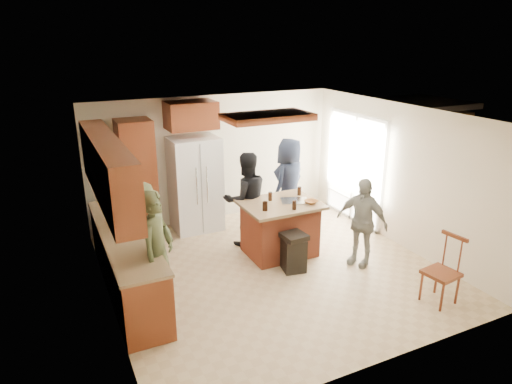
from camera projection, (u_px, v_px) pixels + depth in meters
name	position (u px, v px, depth m)	size (l,w,h in m)	color
room_shell	(411.00, 162.00, 10.27)	(8.00, 5.20, 5.00)	tan
person_front_left	(157.00, 255.00, 5.93)	(0.64, 0.47, 1.76)	#3B4226
person_behind_left	(246.00, 199.00, 8.01)	(0.82, 0.51, 1.70)	black
person_behind_right	(289.00, 182.00, 8.85)	(0.85, 0.55, 1.74)	#181F31
person_side_right	(362.00, 222.00, 7.33)	(0.87, 0.44, 1.48)	gray
person_counter	(142.00, 230.00, 6.94)	(0.99, 0.46, 1.54)	#3A4327
left_cabinetry	(120.00, 231.00, 6.47)	(0.64, 3.00, 2.30)	maroon
back_wall_units	(152.00, 164.00, 8.24)	(1.80, 0.60, 2.45)	maroon
refrigerator	(195.00, 184.00, 8.65)	(0.90, 0.76, 1.80)	white
kitchen_island	(280.00, 228.00, 7.76)	(1.28, 1.03, 0.93)	#AB472C
island_items	(293.00, 201.00, 7.57)	(1.01, 0.63, 0.15)	silver
trash_bin	(294.00, 252.00, 7.25)	(0.40, 0.40, 0.63)	black
spindle_chair	(442.00, 273.00, 6.34)	(0.47, 0.47, 0.99)	maroon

